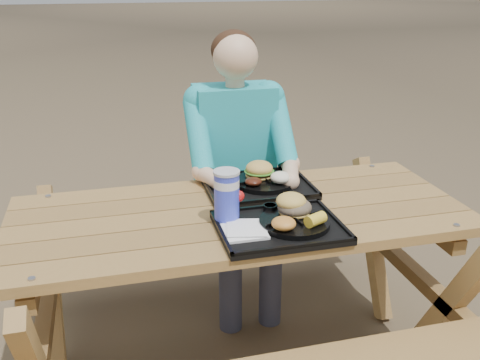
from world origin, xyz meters
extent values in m
cube|color=black|center=(0.10, -0.21, 0.76)|extent=(0.45, 0.35, 0.02)
cube|color=black|center=(0.13, 0.19, 0.76)|extent=(0.45, 0.35, 0.02)
cylinder|color=black|center=(0.15, -0.21, 0.78)|extent=(0.26, 0.26, 0.02)
cylinder|color=black|center=(0.16, 0.20, 0.78)|extent=(0.26, 0.26, 0.02)
cube|color=white|center=(-0.04, -0.23, 0.78)|extent=(0.15, 0.15, 0.02)
cylinder|color=#1D2DDB|center=(-0.08, -0.11, 0.86)|extent=(0.09, 0.09, 0.19)
cylinder|color=black|center=(0.10, -0.09, 0.79)|extent=(0.05, 0.05, 0.03)
cylinder|color=gold|center=(0.15, -0.08, 0.79)|extent=(0.05, 0.05, 0.03)
ellipsoid|color=gold|center=(0.09, -0.27, 0.81)|extent=(0.09, 0.09, 0.04)
cube|color=black|center=(-0.03, 0.19, 0.77)|extent=(0.07, 0.14, 0.01)
ellipsoid|color=#42180D|center=(0.10, 0.15, 0.81)|extent=(0.07, 0.07, 0.03)
ellipsoid|color=white|center=(0.22, 0.15, 0.81)|extent=(0.09, 0.09, 0.05)
camera|label=1|loc=(-0.48, -1.87, 1.64)|focal=40.00mm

